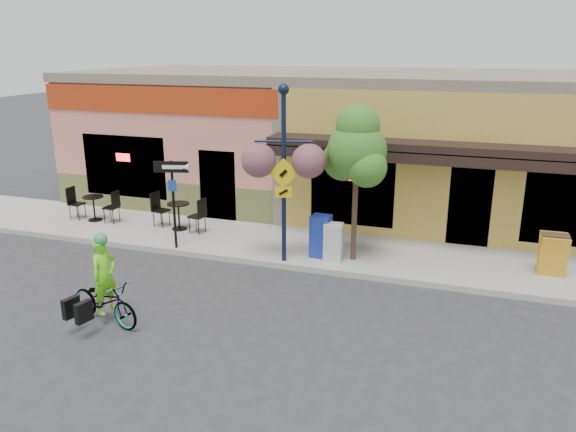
% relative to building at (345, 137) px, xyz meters
% --- Properties ---
extents(ground, '(90.00, 90.00, 0.00)m').
position_rel_building_xyz_m(ground, '(0.00, -7.50, -2.25)').
color(ground, '#2D2D30').
rests_on(ground, ground).
extents(sidewalk, '(24.00, 3.00, 0.15)m').
position_rel_building_xyz_m(sidewalk, '(0.00, -5.50, -2.17)').
color(sidewalk, '#9E9B93').
rests_on(sidewalk, ground).
extents(curb, '(24.00, 0.12, 0.15)m').
position_rel_building_xyz_m(curb, '(0.00, -6.95, -2.17)').
color(curb, '#A8A59E').
rests_on(curb, ground).
extents(building, '(18.20, 8.20, 4.50)m').
position_rel_building_xyz_m(building, '(0.00, 0.00, 0.00)').
color(building, tan).
rests_on(building, ground).
extents(bicycle, '(1.84, 0.98, 0.92)m').
position_rel_building_xyz_m(bicycle, '(-2.31, -10.77, -1.79)').
color(bicycle, maroon).
rests_on(bicycle, ground).
extents(cyclist_rider, '(0.48, 0.63, 1.54)m').
position_rel_building_xyz_m(cyclist_rider, '(-2.26, -10.77, -1.48)').
color(cyclist_rider, '#69EC18').
rests_on(cyclist_rider, ground).
extents(lamp_post, '(1.49, 0.91, 4.36)m').
position_rel_building_xyz_m(lamp_post, '(0.09, -6.78, 0.08)').
color(lamp_post, '#101A32').
rests_on(lamp_post, sidewalk).
extents(one_way_sign, '(0.92, 0.44, 2.36)m').
position_rel_building_xyz_m(one_way_sign, '(-2.96, -6.82, -0.92)').
color(one_way_sign, black).
rests_on(one_way_sign, sidewalk).
extents(cafe_set_left, '(1.68, 0.84, 1.01)m').
position_rel_building_xyz_m(cafe_set_left, '(-6.56, -5.46, -1.60)').
color(cafe_set_left, black).
rests_on(cafe_set_left, sidewalk).
extents(cafe_set_right, '(1.85, 1.12, 1.04)m').
position_rel_building_xyz_m(cafe_set_right, '(-3.65, -5.41, -1.58)').
color(cafe_set_right, black).
rests_on(cafe_set_right, sidewalk).
extents(newspaper_box_blue, '(0.51, 0.46, 1.09)m').
position_rel_building_xyz_m(newspaper_box_blue, '(0.88, -6.20, -1.56)').
color(newspaper_box_blue, '#192C99').
rests_on(newspaper_box_blue, sidewalk).
extents(newspaper_box_grey, '(0.48, 0.44, 0.96)m').
position_rel_building_xyz_m(newspaper_box_grey, '(1.26, -6.37, -1.62)').
color(newspaper_box_grey, beige).
rests_on(newspaper_box_grey, sidewalk).
extents(street_tree, '(1.98, 1.98, 3.93)m').
position_rel_building_xyz_m(street_tree, '(1.72, -6.13, -0.14)').
color(street_tree, '#3D7A26').
rests_on(street_tree, sidewalk).
extents(sandwich_board, '(0.61, 0.45, 1.02)m').
position_rel_building_xyz_m(sandwich_board, '(6.35, -5.84, -1.59)').
color(sandwich_board, orange).
rests_on(sandwich_board, sidewalk).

